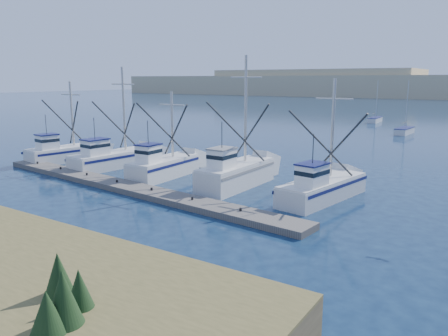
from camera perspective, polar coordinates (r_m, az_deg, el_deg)
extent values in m
plane|color=#0C1D38|center=(25.05, -9.80, -7.94)|extent=(500.00, 500.00, 0.00)
cube|color=#645E59|center=(34.17, -12.78, -2.42)|extent=(31.57, 5.34, 0.42)
cube|color=silver|center=(47.56, -20.11, 1.66)|extent=(3.84, 7.62, 1.41)
cube|color=white|center=(46.27, -22.07, 3.09)|extent=(1.81, 2.01, 1.50)
cylinder|color=#B7B2A8|center=(47.83, -19.26, 6.65)|extent=(0.22, 0.22, 6.66)
cube|color=silver|center=(43.03, -14.09, 1.03)|extent=(3.62, 8.94, 1.39)
cube|color=white|center=(41.34, -16.44, 2.52)|extent=(1.77, 2.28, 1.50)
cylinder|color=#B7B2A8|center=(43.47, -12.96, 7.45)|extent=(0.22, 0.22, 8.03)
cube|color=silver|center=(37.80, -7.85, -0.06)|extent=(2.77, 7.29, 1.51)
cube|color=white|center=(36.18, -9.82, 1.78)|extent=(1.50, 1.81, 1.50)
cylinder|color=#B7B2A8|center=(38.17, -6.79, 5.60)|extent=(0.22, 0.22, 5.76)
cube|color=silver|center=(33.96, 1.61, -1.06)|extent=(2.55, 7.94, 1.76)
cube|color=white|center=(31.96, -0.27, 1.13)|extent=(1.44, 1.95, 1.50)
cylinder|color=#B7B2A8|center=(34.38, 2.84, 7.59)|extent=(0.22, 0.22, 8.33)
cube|color=silver|center=(31.22, 12.77, -2.86)|extent=(3.79, 8.58, 1.34)
cube|color=white|center=(28.96, 11.42, -1.03)|extent=(1.73, 2.23, 1.50)
cylinder|color=#B7B2A8|center=(31.80, 14.00, 4.99)|extent=(0.22, 0.22, 6.99)
cube|color=silver|center=(72.61, 22.49, 4.47)|extent=(2.01, 5.50, 0.90)
cylinder|color=#B7B2A8|center=(72.58, 22.78, 7.66)|extent=(0.12, 0.12, 7.20)
cube|color=silver|center=(90.54, 19.12, 5.94)|extent=(1.77, 6.06, 0.90)
cylinder|color=#B7B2A8|center=(90.57, 19.34, 8.50)|extent=(0.12, 0.12, 7.20)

